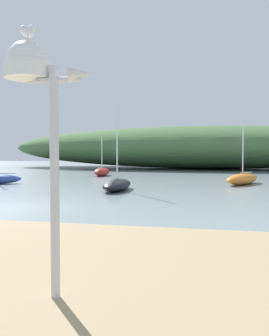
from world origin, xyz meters
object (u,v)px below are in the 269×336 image
Objects in this scene: mast_structure at (34,83)px; sailboat_east_reach at (102,172)px; sailboat_off_point at (243,179)px; sailboat_by_sandbar at (117,185)px; seagull_on_radar at (28,31)px.

mast_structure is 27.03m from sailboat_east_reach.
sailboat_off_point is (3.90, 20.02, -2.63)m from mast_structure.
sailboat_by_sandbar reaches higher than sailboat_east_reach.
sailboat_by_sandbar is at bearing -68.49° from sailboat_east_reach.
mast_structure is at bearing -10.57° from seagull_on_radar.
sailboat_east_reach is at bearing 105.58° from seagull_on_radar.
seagull_on_radar is 27.07m from sailboat_east_reach.
sailboat_by_sandbar reaches higher than sailboat_off_point.
sailboat_off_point reaches higher than mast_structure.
sailboat_off_point reaches higher than sailboat_east_reach.
mast_structure is at bearing -78.81° from sailboat_by_sandbar.
seagull_on_radar is 0.08× the size of sailboat_off_point.
sailboat_east_reach is at bearing 152.32° from sailboat_off_point.
mast_structure reaches higher than sailboat_east_reach.
sailboat_by_sandbar is at bearing -142.45° from sailboat_off_point.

